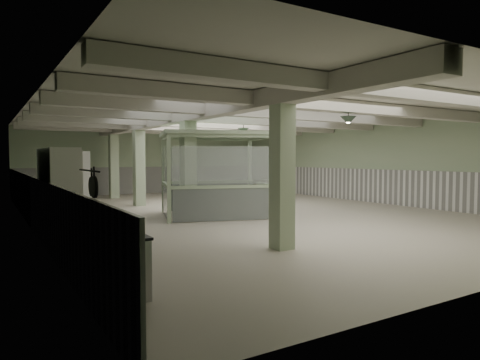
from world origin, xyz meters
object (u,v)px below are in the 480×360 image
walkin_cooler (59,195)px  guard_booth (214,161)px  filing_cabinet (263,196)px  prep_counter (89,244)px

walkin_cooler → guard_booth: bearing=24.0°
guard_booth → walkin_cooler: bearing=-138.5°
walkin_cooler → guard_booth: 5.93m
guard_booth → filing_cabinet: 2.29m
prep_counter → filing_cabinet: bearing=34.5°
walkin_cooler → filing_cabinet: bearing=16.5°
filing_cabinet → walkin_cooler: bearing=-177.1°
filing_cabinet → prep_counter: bearing=-159.1°
walkin_cooler → filing_cabinet: size_ratio=2.02×
walkin_cooler → filing_cabinet: (7.24, 2.14, -0.53)m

